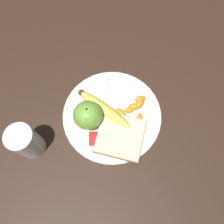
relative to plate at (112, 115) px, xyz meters
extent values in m
plane|color=#332116|center=(0.00, 0.00, -0.01)|extent=(3.00, 3.00, 0.00)
cylinder|color=silver|center=(0.00, 0.00, 0.00)|extent=(0.28, 0.28, 0.01)
torus|color=silver|center=(0.00, 0.00, 0.00)|extent=(0.28, 0.28, 0.01)
cylinder|color=silver|center=(0.22, 0.08, 0.05)|extent=(0.07, 0.07, 0.11)
cylinder|color=orange|center=(0.22, 0.08, 0.04)|extent=(0.06, 0.06, 0.09)
sphere|color=#72B23D|center=(0.06, 0.01, 0.04)|extent=(0.08, 0.08, 0.08)
cylinder|color=brown|center=(0.06, 0.01, 0.09)|extent=(0.00, 0.00, 0.01)
ellipsoid|color=#E0CC4C|center=(0.02, -0.01, 0.02)|extent=(0.16, 0.14, 0.03)
sphere|color=#473319|center=(0.09, -0.06, 0.02)|extent=(0.02, 0.02, 0.02)
cube|color=tan|center=(-0.02, 0.07, 0.02)|extent=(0.15, 0.15, 0.02)
cube|color=beige|center=(-0.02, 0.07, 0.02)|extent=(0.15, 0.14, 0.02)
cube|color=silver|center=(0.00, -0.05, 0.01)|extent=(0.04, 0.13, 0.00)
cube|color=silver|center=(-0.02, 0.04, 0.01)|extent=(0.04, 0.06, 0.00)
cube|color=silver|center=(0.04, 0.07, 0.01)|extent=(0.04, 0.04, 0.02)
cube|color=#B21E1E|center=(0.04, 0.07, 0.02)|extent=(0.05, 0.04, 0.00)
ellipsoid|color=orange|center=(-0.08, -0.03, 0.01)|extent=(0.04, 0.04, 0.02)
ellipsoid|color=orange|center=(-0.05, -0.01, 0.01)|extent=(0.03, 0.02, 0.01)
ellipsoid|color=orange|center=(-0.02, 0.02, 0.01)|extent=(0.03, 0.03, 0.02)
ellipsoid|color=orange|center=(-0.06, -0.02, 0.01)|extent=(0.03, 0.02, 0.02)
ellipsoid|color=orange|center=(-0.08, -0.04, 0.01)|extent=(0.04, 0.03, 0.02)
ellipsoid|color=orange|center=(-0.02, 0.00, 0.01)|extent=(0.04, 0.04, 0.02)
ellipsoid|color=orange|center=(-0.08, 0.02, 0.01)|extent=(0.02, 0.03, 0.02)
camera|label=1|loc=(0.01, 0.22, 0.59)|focal=35.00mm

